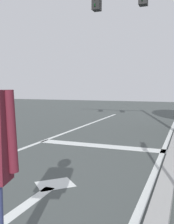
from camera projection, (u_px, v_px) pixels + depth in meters
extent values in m
cube|color=silver|center=(150.00, 183.00, 4.13)|extent=(0.12, 20.00, 0.01)
cube|color=silver|center=(101.00, 146.00, 6.78)|extent=(3.45, 0.40, 0.01)
cube|color=silver|center=(23.00, 207.00, 3.32)|extent=(0.16, 1.40, 0.01)
cube|color=silver|center=(55.00, 184.00, 4.10)|extent=(0.71, 0.71, 0.01)
cube|color=#9C9D9B|center=(167.00, 181.00, 4.03)|extent=(0.24, 24.00, 0.14)
cylinder|color=#531623|center=(11.00, 132.00, 1.67)|extent=(0.07, 0.10, 0.54)
cube|color=black|center=(97.00, 0.00, 8.00)|extent=(0.24, 0.28, 0.64)
cylinder|color=black|center=(95.00, 5.00, 7.88)|extent=(0.02, 0.10, 0.10)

